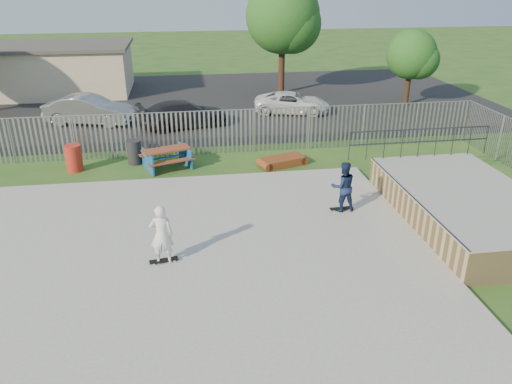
{
  "coord_description": "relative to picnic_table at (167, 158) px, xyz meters",
  "views": [
    {
      "loc": [
        0.51,
        -12.51,
        7.62
      ],
      "look_at": [
        2.68,
        2.0,
        1.1
      ],
      "focal_mm": 35.0,
      "sensor_mm": 36.0,
      "label": 1
    }
  ],
  "objects": [
    {
      "name": "funbox",
      "position": [
        4.86,
        -0.46,
        -0.25
      ],
      "size": [
        1.96,
        1.42,
        0.35
      ],
      "rotation": [
        0.0,
        0.0,
        0.34
      ],
      "color": "brown",
      "rests_on": "ground"
    },
    {
      "name": "trash_bin_red",
      "position": [
        -3.79,
        0.22,
        0.13
      ],
      "size": [
        0.66,
        0.66,
        1.1
      ],
      "primitive_type": "cylinder",
      "color": "#B2281B",
      "rests_on": "ground"
    },
    {
      "name": "skater_navy",
      "position": [
        5.94,
        -5.34,
        0.6
      ],
      "size": [
        0.88,
        0.7,
        1.74
      ],
      "primitive_type": "imported",
      "rotation": [
        0.0,
        0.0,
        3.19
      ],
      "color": "#162246",
      "rests_on": "concrete_slab"
    },
    {
      "name": "tree_mid",
      "position": [
        7.47,
        13.12,
        4.54
      ],
      "size": [
        4.77,
        4.77,
        7.37
      ],
      "color": "#41251A",
      "rests_on": "ground"
    },
    {
      "name": "tree_right",
      "position": [
        14.46,
        8.71,
        2.64
      ],
      "size": [
        2.96,
        2.96,
        4.56
      ],
      "color": "#392416",
      "rests_on": "ground"
    },
    {
      "name": "skateboard_a",
      "position": [
        5.94,
        -5.34,
        -0.23
      ],
      "size": [
        0.81,
        0.24,
        0.08
      ],
      "rotation": [
        0.0,
        0.0,
        0.05
      ],
      "color": "black",
      "rests_on": "concrete_slab"
    },
    {
      "name": "concrete_slab",
      "position": [
        0.28,
        -7.53,
        -0.35
      ],
      "size": [
        15.0,
        12.0,
        0.15
      ],
      "primitive_type": "cube",
      "color": "#9A9A95",
      "rests_on": "ground"
    },
    {
      "name": "fence",
      "position": [
        1.28,
        -2.95,
        0.58
      ],
      "size": [
        26.04,
        16.02,
        2.0
      ],
      "color": "gray",
      "rests_on": "ground"
    },
    {
      "name": "car_white",
      "position": [
        7.08,
        7.84,
        0.2
      ],
      "size": [
        4.68,
        2.98,
        1.2
      ],
      "primitive_type": "imported",
      "rotation": [
        0.0,
        0.0,
        1.33
      ],
      "color": "white",
      "rests_on": "parking_lot"
    },
    {
      "name": "picnic_table",
      "position": [
        0.0,
        0.0,
        0.0
      ],
      "size": [
        2.39,
        2.18,
        0.83
      ],
      "rotation": [
        0.0,
        0.0,
        0.34
      ],
      "color": "brown",
      "rests_on": "ground"
    },
    {
      "name": "skater_white",
      "position": [
        0.0,
        -7.83,
        0.6
      ],
      "size": [
        0.64,
        0.42,
        1.74
      ],
      "primitive_type": "imported",
      "rotation": [
        0.0,
        0.0,
        3.14
      ],
      "color": "white",
      "rests_on": "concrete_slab"
    },
    {
      "name": "trash_bin_grey",
      "position": [
        -1.38,
        0.7,
        0.09
      ],
      "size": [
        0.62,
        0.62,
        1.03
      ],
      "primitive_type": "cylinder",
      "color": "#242426",
      "rests_on": "ground"
    },
    {
      "name": "skateboard_b",
      "position": [
        0.0,
        -7.83,
        -0.23
      ],
      "size": [
        0.82,
        0.33,
        0.08
      ],
      "rotation": [
        0.0,
        0.0,
        0.17
      ],
      "color": "black",
      "rests_on": "concrete_slab"
    },
    {
      "name": "car_dark",
      "position": [
        0.8,
        5.93,
        0.28
      ],
      "size": [
        5.06,
        3.07,
        1.37
      ],
      "primitive_type": "imported",
      "rotation": [
        0.0,
        0.0,
        1.83
      ],
      "color": "black",
      "rests_on": "parking_lot"
    },
    {
      "name": "ground",
      "position": [
        0.28,
        -7.53,
        -0.42
      ],
      "size": [
        120.0,
        120.0,
        0.0
      ],
      "primitive_type": "plane",
      "color": "#2A591E",
      "rests_on": "ground"
    },
    {
      "name": "parking_lot",
      "position": [
        0.28,
        11.47,
        -0.41
      ],
      "size": [
        40.0,
        18.0,
        0.02
      ],
      "primitive_type": "cube",
      "color": "black",
      "rests_on": "ground"
    },
    {
      "name": "quarter_pipe",
      "position": [
        9.78,
        -6.49,
        0.14
      ],
      "size": [
        5.5,
        7.05,
        2.19
      ],
      "color": "tan",
      "rests_on": "ground"
    },
    {
      "name": "car_silver",
      "position": [
        -4.21,
        7.22,
        0.37
      ],
      "size": [
        4.95,
        2.79,
        1.55
      ],
      "primitive_type": "imported",
      "rotation": [
        0.0,
        0.0,
        1.31
      ],
      "color": "#A9A9AE",
      "rests_on": "parking_lot"
    },
    {
      "name": "building",
      "position": [
        -7.72,
        15.47,
        1.19
      ],
      "size": [
        10.4,
        6.4,
        3.2
      ],
      "color": "beige",
      "rests_on": "ground"
    }
  ]
}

